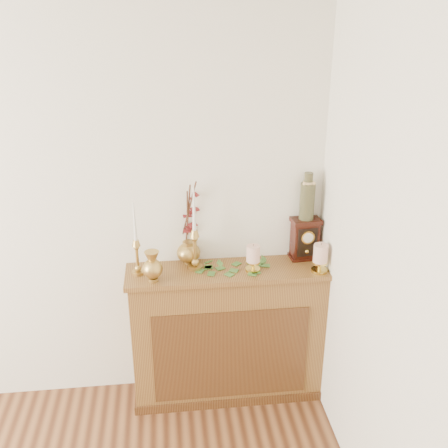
{
  "coord_description": "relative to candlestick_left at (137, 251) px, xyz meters",
  "views": [
    {
      "loc": [
        1.05,
        -0.7,
        2.42
      ],
      "look_at": [
        1.37,
        2.05,
        1.25
      ],
      "focal_mm": 42.0,
      "sensor_mm": 36.0,
      "label": 1
    }
  ],
  "objects": [
    {
      "name": "bud_vase",
      "position": [
        0.09,
        -0.1,
        -0.05
      ],
      "size": [
        0.12,
        0.12,
        0.19
      ],
      "rotation": [
        0.0,
        0.0,
        0.02
      ],
      "color": "tan",
      "rests_on": "console_shelf"
    },
    {
      "name": "ivy_garland",
      "position": [
        0.58,
        -0.02,
        -0.13
      ],
      "size": [
        0.44,
        0.19,
        0.08
      ],
      "rotation": [
        0.0,
        0.0,
        -0.42
      ],
      "color": "#3C6C29",
      "rests_on": "console_shelf"
    },
    {
      "name": "pillar_candle_right",
      "position": [
        1.08,
        -0.1,
        -0.05
      ],
      "size": [
        0.1,
        0.1,
        0.19
      ],
      "rotation": [
        0.0,
        0.0,
        0.3
      ],
      "color": "gold",
      "rests_on": "console_shelf"
    },
    {
      "name": "candlestick_center",
      "position": [
        0.34,
        0.02,
        0.02
      ],
      "size": [
        0.09,
        0.09,
        0.52
      ],
      "rotation": [
        0.0,
        0.0,
        0.06
      ],
      "color": "tan",
      "rests_on": "console_shelf"
    },
    {
      "name": "pillar_candle_left",
      "position": [
        0.69,
        -0.04,
        -0.06
      ],
      "size": [
        0.09,
        0.09,
        0.18
      ],
      "rotation": [
        0.0,
        0.0,
        0.17
      ],
      "color": "gold",
      "rests_on": "console_shelf"
    },
    {
      "name": "mantel_clock",
      "position": [
        1.03,
        0.09,
        -0.02
      ],
      "size": [
        0.19,
        0.14,
        0.27
      ],
      "rotation": [
        0.0,
        0.0,
        0.07
      ],
      "color": "#330E0A",
      "rests_on": "console_shelf"
    },
    {
      "name": "candlestick_left",
      "position": [
        0.0,
        0.0,
        0.0
      ],
      "size": [
        0.08,
        0.08,
        0.45
      ],
      "rotation": [
        0.0,
        0.0,
        0.34
      ],
      "color": "tan",
      "rests_on": "console_shelf"
    },
    {
      "name": "ceramic_vase",
      "position": [
        1.03,
        0.1,
        0.25
      ],
      "size": [
        0.09,
        0.09,
        0.29
      ],
      "rotation": [
        0.0,
        0.0,
        0.07
      ],
      "color": "#162D23",
      "rests_on": "mantel_clock"
    },
    {
      "name": "console_shelf",
      "position": [
        0.54,
        -0.0,
        -0.64
      ],
      "size": [
        1.24,
        0.34,
        0.93
      ],
      "color": "brown",
      "rests_on": "ground"
    },
    {
      "name": "ginger_jar",
      "position": [
        0.32,
        0.14,
        0.09
      ],
      "size": [
        0.22,
        0.24,
        0.54
      ],
      "rotation": [
        0.0,
        0.0,
        0.37
      ],
      "color": "tan",
      "rests_on": "console_shelf"
    }
  ]
}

